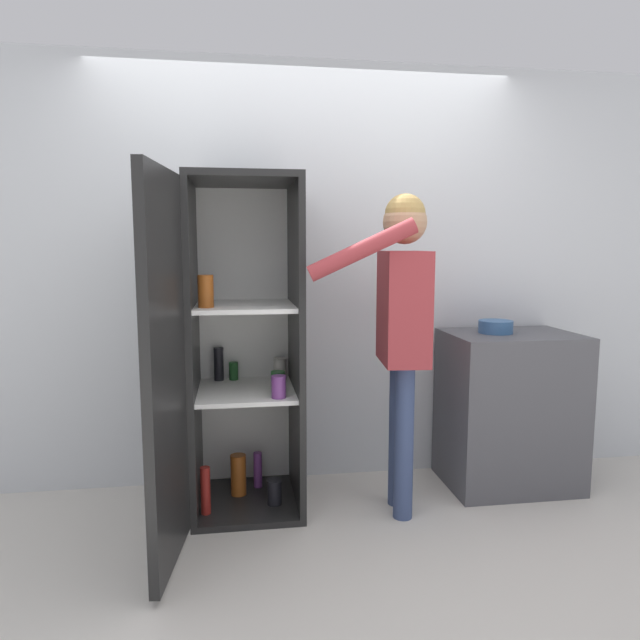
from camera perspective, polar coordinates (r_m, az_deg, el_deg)
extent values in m
plane|color=beige|center=(2.94, 1.27, -22.36)|extent=(12.00, 12.00, 0.00)
cube|color=silver|center=(3.52, -1.39, 4.43)|extent=(7.00, 0.06, 2.55)
cube|color=black|center=(3.44, -7.22, -17.44)|extent=(0.60, 0.65, 0.04)
cube|color=black|center=(3.14, -7.76, 13.74)|extent=(0.60, 0.65, 0.04)
cube|color=white|center=(3.47, -7.58, -1.71)|extent=(0.60, 0.03, 1.76)
cube|color=black|center=(3.17, -12.56, -2.67)|extent=(0.03, 0.65, 1.76)
cube|color=black|center=(3.18, -2.41, -2.46)|extent=(0.04, 0.65, 1.76)
cube|color=white|center=(3.22, -7.40, -7.06)|extent=(0.53, 0.58, 0.02)
cube|color=white|center=(3.14, -7.55, 1.37)|extent=(0.53, 0.58, 0.02)
cube|color=black|center=(2.58, -15.22, -5.06)|extent=(0.12, 0.60, 1.76)
cylinder|color=#9E4C19|center=(3.43, -8.17, -15.07)|extent=(0.09, 0.09, 0.23)
cylinder|color=black|center=(3.42, -10.09, -4.35)|extent=(0.06, 0.06, 0.20)
cylinder|color=#723884|center=(3.00, -4.16, -6.68)|extent=(0.08, 0.08, 0.12)
cylinder|color=#9E4C19|center=(2.99, -11.36, 2.83)|extent=(0.08, 0.08, 0.17)
cylinder|color=#1E5123|center=(3.12, -4.23, -6.19)|extent=(0.08, 0.08, 0.12)
cylinder|color=#1E5123|center=(3.43, -8.63, -5.06)|extent=(0.05, 0.05, 0.11)
cylinder|color=black|center=(3.31, -4.58, -16.76)|extent=(0.08, 0.08, 0.14)
cylinder|color=#723884|center=(3.52, -6.24, -14.65)|extent=(0.05, 0.05, 0.21)
cylinder|color=beige|center=(3.42, -4.02, -4.87)|extent=(0.08, 0.08, 0.13)
cylinder|color=maroon|center=(3.23, -11.38, -16.37)|extent=(0.05, 0.05, 0.26)
cylinder|color=#384770|center=(3.14, 8.38, -12.02)|extent=(0.10, 0.10, 0.84)
cylinder|color=#384770|center=(3.29, 7.81, -11.08)|extent=(0.10, 0.10, 0.84)
cube|color=#9E3338|center=(3.06, 8.34, 1.27)|extent=(0.27, 0.43, 0.59)
sphere|color=tan|center=(3.04, 8.50, 9.67)|extent=(0.23, 0.23, 0.23)
sphere|color=#AD894C|center=(3.04, 8.51, 10.43)|extent=(0.21, 0.21, 0.21)
cylinder|color=#9E3338|center=(2.77, 4.24, 7.03)|extent=(0.55, 0.13, 0.31)
cylinder|color=#9E3338|center=(3.28, 7.55, 1.17)|extent=(0.08, 0.08, 0.56)
cube|color=#4C4C51|center=(3.70, 18.38, -8.48)|extent=(0.76, 0.56, 0.94)
cylinder|color=#335B8E|center=(3.57, 17.15, -0.65)|extent=(0.20, 0.20, 0.08)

